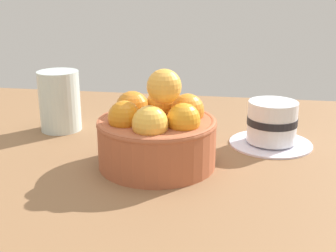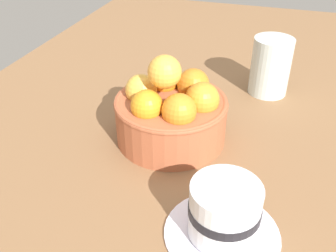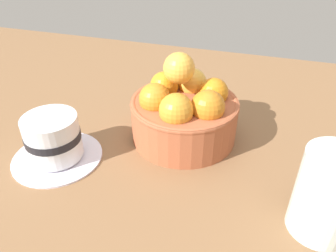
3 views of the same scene
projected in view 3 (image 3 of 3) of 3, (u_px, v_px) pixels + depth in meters
ground_plane at (183, 145)px, 53.72cm from camera, size 152.04×82.29×3.61cm
terracotta_bowl at (184, 111)px, 49.97cm from camera, size 16.85×16.85×14.05cm
coffee_cup at (54, 141)px, 46.25cm from camera, size 13.22×13.22×7.14cm
water_glass at (328, 194)px, 34.61cm from camera, size 7.12×7.12×10.48cm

